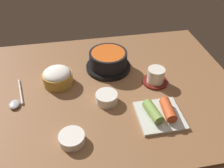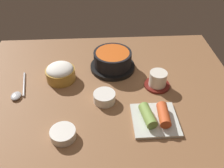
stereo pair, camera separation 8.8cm
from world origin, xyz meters
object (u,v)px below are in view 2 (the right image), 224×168
object	(u,v)px
kimchi_plate	(155,117)
spoon	(19,92)
rice_bowl	(60,72)
tea_cup_with_saucer	(158,80)
side_bowl_near	(63,134)
stone_pot	(113,61)
banchan_cup_center	(104,97)

from	to	relation	value
kimchi_plate	spoon	distance (cm)	50.07
rice_bowl	kimchi_plate	size ratio (longest dim) A/B	0.77
tea_cup_with_saucer	side_bowl_near	bearing A→B (deg)	-146.08
stone_pot	side_bowl_near	distance (cm)	38.89
rice_bowl	banchan_cup_center	xyz separation A→B (cm)	(16.54, -13.46, -1.46)
stone_pot	banchan_cup_center	world-z (taller)	stone_pot
tea_cup_with_saucer	side_bowl_near	distance (cm)	40.11
kimchi_plate	spoon	size ratio (longest dim) A/B	0.89
tea_cup_with_saucer	spoon	world-z (taller)	tea_cup_with_saucer
stone_pot	rice_bowl	bearing A→B (deg)	-163.29
side_bowl_near	tea_cup_with_saucer	bearing A→B (deg)	33.92
tea_cup_with_saucer	stone_pot	bearing A→B (deg)	142.32
rice_bowl	spoon	xyz separation A→B (cm)	(-14.80, -7.65, -2.71)
rice_bowl	banchan_cup_center	bearing A→B (deg)	-39.13
stone_pot	kimchi_plate	size ratio (longest dim) A/B	1.25
tea_cup_with_saucer	banchan_cup_center	world-z (taller)	tea_cup_with_saucer
rice_bowl	banchan_cup_center	size ratio (longest dim) A/B	1.45
banchan_cup_center	spoon	bearing A→B (deg)	169.51
stone_pot	rice_bowl	distance (cm)	21.51
stone_pot	tea_cup_with_saucer	bearing A→B (deg)	-37.68
kimchi_plate	spoon	xyz separation A→B (cm)	(-47.39, 16.15, -1.02)
banchan_cup_center	spoon	size ratio (longest dim) A/B	0.47
stone_pot	kimchi_plate	xyz separation A→B (cm)	(11.98, -29.98, -2.17)
stone_pot	spoon	xyz separation A→B (cm)	(-35.40, -13.84, -3.19)
spoon	banchan_cup_center	bearing A→B (deg)	-10.49
kimchi_plate	rice_bowl	bearing A→B (deg)	143.86
kimchi_plate	side_bowl_near	bearing A→B (deg)	-170.48
banchan_cup_center	side_bowl_near	bearing A→B (deg)	-130.57
rice_bowl	spoon	size ratio (longest dim) A/B	0.69
tea_cup_with_saucer	kimchi_plate	distance (cm)	18.03
tea_cup_with_saucer	spoon	distance (cm)	51.64
rice_bowl	spoon	bearing A→B (deg)	-152.67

